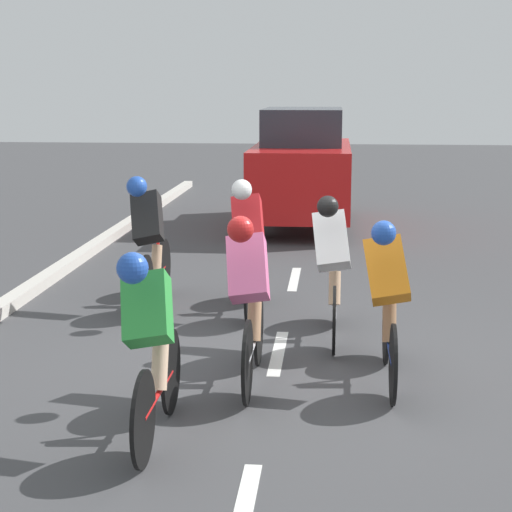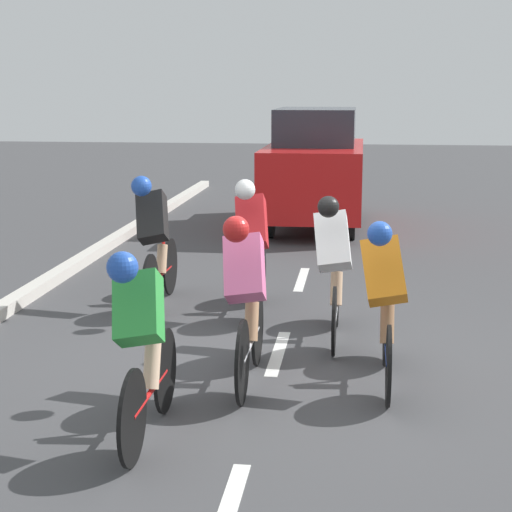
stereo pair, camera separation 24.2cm
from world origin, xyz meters
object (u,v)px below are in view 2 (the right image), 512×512
(cyclist_white, at_px, (334,265))
(cyclist_green, at_px, (142,340))
(cyclist_black, at_px, (155,237))
(cyclist_pink, at_px, (246,297))
(support_car, at_px, (315,168))
(cyclist_red, at_px, (253,243))
(cyclist_orange, at_px, (385,300))

(cyclist_white, relative_size, cyclist_green, 1.01)
(cyclist_white, relative_size, cyclist_black, 0.98)
(cyclist_pink, relative_size, cyclist_white, 1.02)
(cyclist_pink, bearing_deg, cyclist_black, -60.90)
(cyclist_green, xyz_separation_m, support_car, (-0.69, -9.71, 0.31))
(cyclist_pink, height_order, cyclist_green, cyclist_pink)
(cyclist_black, bearing_deg, support_car, -104.36)
(cyclist_red, bearing_deg, cyclist_white, 134.79)
(cyclist_black, bearing_deg, cyclist_white, 151.04)
(cyclist_pink, distance_m, cyclist_white, 1.54)
(cyclist_green, bearing_deg, cyclist_red, -95.58)
(cyclist_pink, relative_size, cyclist_orange, 1.00)
(cyclist_pink, xyz_separation_m, cyclist_red, (0.24, -2.31, 0.03))
(cyclist_black, distance_m, cyclist_green, 3.87)
(cyclist_white, xyz_separation_m, cyclist_red, (0.93, -0.93, 0.03))
(cyclist_pink, bearing_deg, cyclist_orange, -174.03)
(cyclist_white, height_order, cyclist_green, cyclist_white)
(support_car, bearing_deg, cyclist_red, 86.84)
(cyclist_white, distance_m, support_car, 7.12)
(cyclist_black, height_order, cyclist_red, cyclist_red)
(support_car, bearing_deg, cyclist_black, 75.64)
(cyclist_pink, relative_size, cyclist_black, 1.00)
(cyclist_orange, distance_m, cyclist_black, 3.53)
(cyclist_green, relative_size, cyclist_red, 1.01)
(cyclist_orange, relative_size, cyclist_red, 1.04)
(cyclist_pink, relative_size, cyclist_red, 1.04)
(cyclist_black, bearing_deg, cyclist_orange, 136.83)
(cyclist_white, height_order, support_car, support_car)
(cyclist_pink, distance_m, cyclist_orange, 1.17)
(cyclist_green, xyz_separation_m, cyclist_red, (-0.35, -3.55, 0.06))
(cyclist_orange, relative_size, cyclist_green, 1.03)
(cyclist_orange, distance_m, cyclist_green, 2.21)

